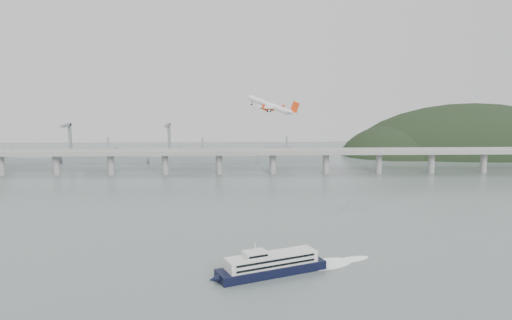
{
  "coord_description": "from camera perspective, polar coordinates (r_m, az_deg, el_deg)",
  "views": [
    {
      "loc": [
        -9.55,
        -258.29,
        85.52
      ],
      "look_at": [
        0.0,
        55.0,
        36.0
      ],
      "focal_mm": 35.0,
      "sensor_mm": 36.0,
      "label": 1
    }
  ],
  "objects": [
    {
      "name": "airliner",
      "position": [
        357.79,
        1.71,
        6.21
      ],
      "size": [
        39.23,
        37.23,
        16.45
      ],
      "rotation": [
        0.05,
        -0.32,
        2.68
      ],
      "color": "white",
      "rests_on": "ground"
    },
    {
      "name": "ground",
      "position": [
        272.24,
        0.36,
        -9.33
      ],
      "size": [
        900.0,
        900.0,
        0.0
      ],
      "primitive_type": "plane",
      "color": "#576463",
      "rests_on": "ground"
    },
    {
      "name": "ferry",
      "position": [
        228.56,
        1.78,
        -11.85
      ],
      "size": [
        78.68,
        39.3,
        15.68
      ],
      "rotation": [
        0.0,
        0.0,
        0.4
      ],
      "color": "black",
      "rests_on": "ground"
    },
    {
      "name": "headland",
      "position": [
        667.83,
        24.47,
        -0.87
      ],
      "size": [
        365.0,
        155.0,
        156.0
      ],
      "color": "black",
      "rests_on": "ground"
    },
    {
      "name": "bridge",
      "position": [
        463.36,
        -0.69,
        0.55
      ],
      "size": [
        800.0,
        22.0,
        23.9
      ],
      "color": "gray",
      "rests_on": "ground"
    },
    {
      "name": "distant_fleet",
      "position": [
        549.06,
        -17.13,
        0.27
      ],
      "size": [
        453.0,
        60.9,
        40.0
      ],
      "color": "slate",
      "rests_on": "ground"
    }
  ]
}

